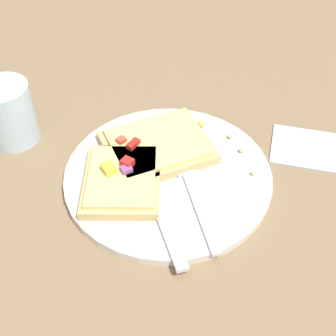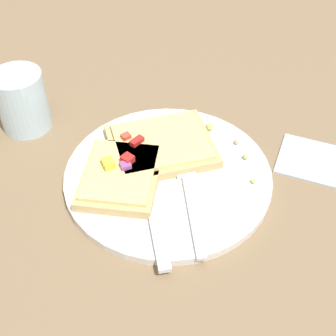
{
  "view_description": "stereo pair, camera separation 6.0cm",
  "coord_description": "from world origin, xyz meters",
  "px_view_note": "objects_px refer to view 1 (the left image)",
  "views": [
    {
      "loc": [
        -0.11,
        0.45,
        0.49
      ],
      "look_at": [
        0.0,
        0.0,
        0.02
      ],
      "focal_mm": 50.0,
      "sensor_mm": 36.0,
      "label": 1
    },
    {
      "loc": [
        -0.17,
        0.44,
        0.49
      ],
      "look_at": [
        0.0,
        0.0,
        0.02
      ],
      "focal_mm": 50.0,
      "sensor_mm": 36.0,
      "label": 2
    }
  ],
  "objects_px": {
    "pizza_slice_corner": "(122,180)",
    "pizza_slice_main": "(157,146)",
    "plate": "(168,176)",
    "fork": "(190,183)",
    "knife": "(161,213)",
    "napkin": "(321,150)",
    "drinking_glass": "(9,113)"
  },
  "relations": [
    {
      "from": "drinking_glass",
      "to": "pizza_slice_main",
      "type": "bearing_deg",
      "value": -177.19
    },
    {
      "from": "knife",
      "to": "drinking_glass",
      "type": "xyz_separation_m",
      "value": [
        0.27,
        -0.11,
        0.03
      ]
    },
    {
      "from": "plate",
      "to": "drinking_glass",
      "type": "distance_m",
      "value": 0.26
    },
    {
      "from": "pizza_slice_main",
      "to": "drinking_glass",
      "type": "bearing_deg",
      "value": -34.04
    },
    {
      "from": "pizza_slice_main",
      "to": "pizza_slice_corner",
      "type": "relative_size",
      "value": 1.29
    },
    {
      "from": "fork",
      "to": "knife",
      "type": "relative_size",
      "value": 1.04
    },
    {
      "from": "knife",
      "to": "drinking_glass",
      "type": "bearing_deg",
      "value": 36.83
    },
    {
      "from": "plate",
      "to": "pizza_slice_main",
      "type": "xyz_separation_m",
      "value": [
        0.03,
        -0.04,
        0.02
      ]
    },
    {
      "from": "pizza_slice_corner",
      "to": "drinking_glass",
      "type": "height_order",
      "value": "drinking_glass"
    },
    {
      "from": "plate",
      "to": "pizza_slice_corner",
      "type": "relative_size",
      "value": 1.97
    },
    {
      "from": "drinking_glass",
      "to": "napkin",
      "type": "height_order",
      "value": "drinking_glass"
    },
    {
      "from": "plate",
      "to": "fork",
      "type": "xyz_separation_m",
      "value": [
        -0.04,
        0.01,
        0.01
      ]
    },
    {
      "from": "knife",
      "to": "pizza_slice_corner",
      "type": "relative_size",
      "value": 1.29
    },
    {
      "from": "fork",
      "to": "pizza_slice_corner",
      "type": "xyz_separation_m",
      "value": [
        0.09,
        0.02,
        0.01
      ]
    },
    {
      "from": "knife",
      "to": "drinking_glass",
      "type": "height_order",
      "value": "drinking_glass"
    },
    {
      "from": "napkin",
      "to": "knife",
      "type": "bearing_deg",
      "value": 42.61
    },
    {
      "from": "fork",
      "to": "pizza_slice_main",
      "type": "relative_size",
      "value": 1.05
    },
    {
      "from": "knife",
      "to": "pizza_slice_corner",
      "type": "height_order",
      "value": "pizza_slice_corner"
    },
    {
      "from": "fork",
      "to": "plate",
      "type": "bearing_deg",
      "value": 40.26
    },
    {
      "from": "fork",
      "to": "drinking_glass",
      "type": "xyz_separation_m",
      "value": [
        0.29,
        -0.04,
        0.03
      ]
    },
    {
      "from": "fork",
      "to": "drinking_glass",
      "type": "height_order",
      "value": "drinking_glass"
    },
    {
      "from": "napkin",
      "to": "fork",
      "type": "bearing_deg",
      "value": 35.3
    },
    {
      "from": "plate",
      "to": "knife",
      "type": "relative_size",
      "value": 1.53
    },
    {
      "from": "knife",
      "to": "pizza_slice_corner",
      "type": "distance_m",
      "value": 0.08
    },
    {
      "from": "drinking_glass",
      "to": "plate",
      "type": "bearing_deg",
      "value": 173.23
    },
    {
      "from": "plate",
      "to": "knife",
      "type": "height_order",
      "value": "knife"
    },
    {
      "from": "knife",
      "to": "napkin",
      "type": "bearing_deg",
      "value": -78.61
    },
    {
      "from": "fork",
      "to": "napkin",
      "type": "relative_size",
      "value": 1.35
    },
    {
      "from": "pizza_slice_corner",
      "to": "pizza_slice_main",
      "type": "bearing_deg",
      "value": 145.87
    },
    {
      "from": "plate",
      "to": "pizza_slice_main",
      "type": "distance_m",
      "value": 0.05
    },
    {
      "from": "pizza_slice_main",
      "to": "napkin",
      "type": "xyz_separation_m",
      "value": [
        -0.24,
        -0.07,
        -0.02
      ]
    },
    {
      "from": "fork",
      "to": "drinking_glass",
      "type": "relative_size",
      "value": 2.1
    }
  ]
}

